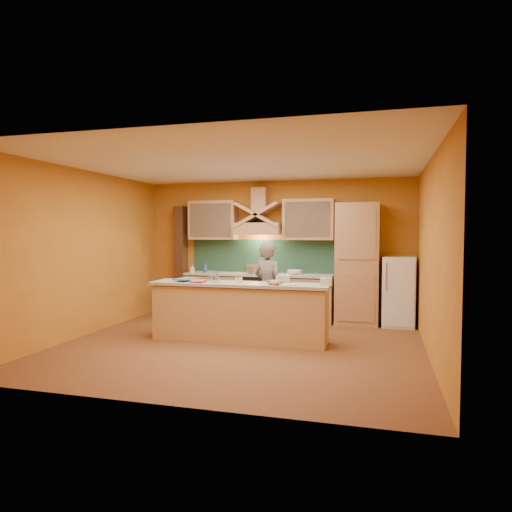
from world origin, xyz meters
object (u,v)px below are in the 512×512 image
(kitchen_scale, at_px, (239,280))
(person, at_px, (268,288))
(mixing_bowl, at_px, (275,283))
(fridge, at_px, (398,291))
(stove, at_px, (258,297))

(kitchen_scale, bearing_deg, person, 47.97)
(kitchen_scale, relative_size, mixing_bowl, 0.45)
(fridge, bearing_deg, stove, 180.00)
(kitchen_scale, bearing_deg, fridge, 21.18)
(fridge, xyz_separation_m, kitchen_scale, (-2.49, -1.96, 0.34))
(person, bearing_deg, stove, -43.31)
(stove, xyz_separation_m, fridge, (2.70, 0.00, 0.20))
(fridge, distance_m, person, 2.53)
(stove, xyz_separation_m, person, (0.53, -1.28, 0.35))
(fridge, bearing_deg, person, -149.40)
(kitchen_scale, height_order, mixing_bowl, kitchen_scale)
(fridge, distance_m, kitchen_scale, 3.18)
(fridge, bearing_deg, mixing_bowl, -132.99)
(person, distance_m, mixing_bowl, 0.81)
(stove, bearing_deg, mixing_bowl, -67.94)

